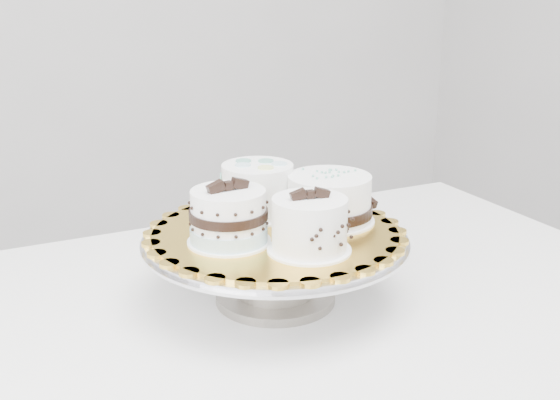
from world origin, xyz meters
name	(u,v)px	position (x,y,z in m)	size (l,w,h in m)	color
table	(284,362)	(0.11, 0.08, 0.66)	(1.12, 0.76, 0.75)	silver
cake_stand	(275,255)	(0.10, 0.10, 0.82)	(0.35, 0.35, 0.10)	gray
cake_board	(275,233)	(0.10, 0.10, 0.85)	(0.32, 0.32, 0.00)	#C7892A
cake_swirl	(309,226)	(0.11, 0.02, 0.88)	(0.11, 0.11, 0.08)	white
cake_banded	(229,219)	(0.03, 0.09, 0.88)	(0.11, 0.11, 0.09)	white
cake_dots	(258,189)	(0.11, 0.17, 0.89)	(0.12, 0.12, 0.07)	white
cake_ribbon	(330,200)	(0.19, 0.10, 0.88)	(0.13, 0.13, 0.07)	white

